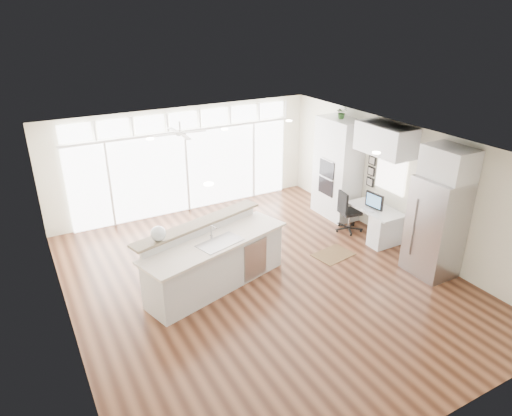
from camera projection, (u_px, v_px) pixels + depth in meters
floor at (262, 280)px, 8.97m from camera, size 7.00×8.00×0.02m
ceiling at (263, 147)px, 7.88m from camera, size 7.00×8.00×0.02m
wall_back at (185, 160)px, 11.62m from camera, size 7.00×0.04×2.70m
wall_front at (436, 347)px, 5.22m from camera, size 7.00×0.04×2.70m
wall_left at (62, 266)px, 6.87m from camera, size 0.04×8.00×2.70m
wall_right at (401, 185)px, 9.98m from camera, size 0.04×8.00×2.70m
glass_wall at (186, 172)px, 11.70m from camera, size 5.80×0.06×2.08m
transom_row at (183, 120)px, 11.16m from camera, size 5.90×0.06×0.40m
desk_window at (391, 173)px, 10.12m from camera, size 0.04×0.85×0.85m
ceiling_fan at (180, 129)px, 9.99m from camera, size 1.16×1.16×0.32m
recessed_lights at (258, 146)px, 8.05m from camera, size 3.40×3.00×0.02m
oven_cabinet at (337, 169)px, 11.31m from camera, size 0.64×1.20×2.50m
desk_nook at (374, 223)px, 10.44m from camera, size 0.72×1.30×0.76m
upper_cabinets at (386, 139)px, 9.67m from camera, size 0.64×1.30×0.64m
refrigerator at (436, 227)px, 8.86m from camera, size 0.76×0.90×2.00m
fridge_cabinet at (449, 163)px, 8.37m from camera, size 0.64×0.90×0.60m
framed_photos at (371, 171)px, 10.67m from camera, size 0.06×0.22×0.80m
kitchen_island at (216, 259)px, 8.56m from camera, size 3.17×1.90×1.18m
rug at (333, 255)px, 9.88m from camera, size 0.91×0.72×0.01m
office_chair at (350, 211)px, 10.76m from camera, size 0.59×0.56×1.00m
fishbowl at (158, 234)px, 7.91m from camera, size 0.36×0.36×0.27m
monitor at (374, 201)px, 10.17m from camera, size 0.13×0.49×0.40m
keyboard at (368, 210)px, 10.18m from camera, size 0.12×0.31×0.02m
potted_plant at (342, 114)px, 10.76m from camera, size 0.30×0.32×0.23m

